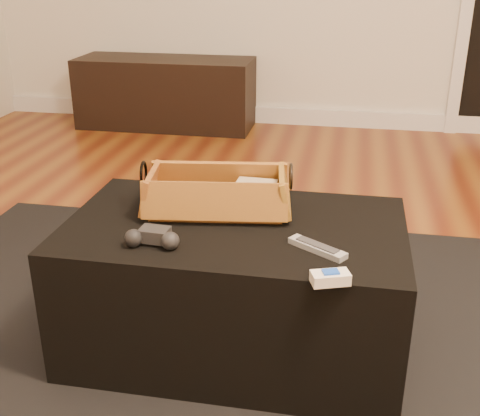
% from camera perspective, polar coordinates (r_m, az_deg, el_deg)
% --- Properties ---
extents(floor, '(5.00, 5.50, 0.01)m').
position_cam_1_polar(floor, '(2.00, 4.19, -13.07)').
color(floor, brown).
rests_on(floor, ground).
extents(baseboard, '(5.00, 0.04, 0.12)m').
position_cam_1_polar(baseboard, '(4.48, 8.43, 8.46)').
color(baseboard, white).
rests_on(baseboard, floor).
extents(media_cabinet, '(1.24, 0.45, 0.49)m').
position_cam_1_polar(media_cabinet, '(4.42, -7.04, 10.78)').
color(media_cabinet, black).
rests_on(media_cabinet, floor).
extents(area_rug, '(2.60, 2.00, 0.01)m').
position_cam_1_polar(area_rug, '(1.95, -0.76, -13.55)').
color(area_rug, black).
rests_on(area_rug, floor).
extents(ottoman, '(1.00, 0.60, 0.42)m').
position_cam_1_polar(ottoman, '(1.87, -0.49, -7.34)').
color(ottoman, black).
rests_on(ottoman, area_rug).
extents(tv_remote, '(0.24, 0.11, 0.02)m').
position_cam_1_polar(tv_remote, '(1.84, -2.92, 0.35)').
color(tv_remote, black).
rests_on(tv_remote, wicker_basket).
extents(cloth_bundle, '(0.13, 0.09, 0.07)m').
position_cam_1_polar(cloth_bundle, '(1.87, 1.53, 1.47)').
color(cloth_bundle, tan).
rests_on(cloth_bundle, wicker_basket).
extents(wicker_basket, '(0.48, 0.29, 0.16)m').
position_cam_1_polar(wicker_basket, '(1.84, -2.18, 1.25)').
color(wicker_basket, '#A96226').
rests_on(wicker_basket, ottoman).
extents(game_controller, '(0.15, 0.09, 0.05)m').
position_cam_1_polar(game_controller, '(1.65, -8.25, -2.79)').
color(game_controller, black).
rests_on(game_controller, ottoman).
extents(silver_remote, '(0.17, 0.13, 0.02)m').
position_cam_1_polar(silver_remote, '(1.63, 7.34, -3.75)').
color(silver_remote, '#A4A7AB').
rests_on(silver_remote, ottoman).
extents(cream_gadget, '(0.10, 0.07, 0.03)m').
position_cam_1_polar(cream_gadget, '(1.47, 8.56, -6.55)').
color(cream_gadget, silver).
rests_on(cream_gadget, ottoman).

